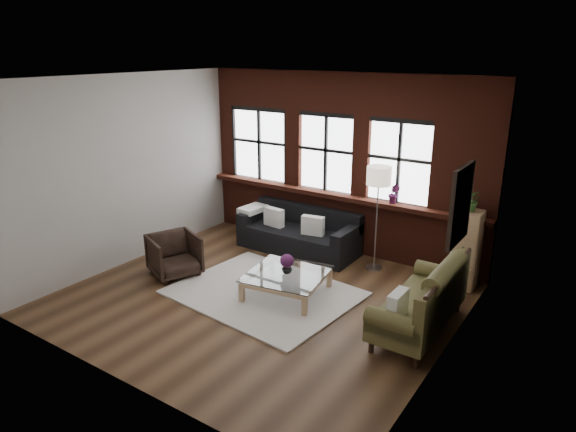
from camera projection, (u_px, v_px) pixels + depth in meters
The scene contains 26 objects.
floor at pixel (260, 297), 7.74m from camera, with size 5.50×5.50×0.00m, color #3F2717.
ceiling at pixel (256, 79), 6.73m from camera, with size 5.50×5.50×0.00m, color white.
wall_back at pixel (342, 164), 9.21m from camera, with size 5.50×5.50×0.00m, color #B4AFA7.
wall_front at pixel (112, 252), 5.27m from camera, with size 5.50×5.50×0.00m, color #B4AFA7.
wall_left at pixel (129, 171), 8.69m from camera, with size 5.00×5.00×0.00m, color #B4AFA7.
wall_right at pixel (453, 233), 5.79m from camera, with size 5.00×5.00×0.00m, color #B4AFA7.
brick_backwall at pixel (341, 164), 9.16m from camera, with size 5.50×0.12×3.20m, color #4E1D12, non-canonical shape.
sill_ledge at pixel (337, 196), 9.27m from camera, with size 5.50×0.30×0.08m, color #4E1D12.
window_left at pixel (260, 146), 10.07m from camera, with size 1.38×0.10×1.50m, color black, non-canonical shape.
window_mid at pixel (326, 154), 9.28m from camera, with size 1.38×0.10×1.50m, color black, non-canonical shape.
window_right at pixel (399, 163), 8.54m from camera, with size 1.38×0.10×1.50m, color black, non-canonical shape.
wall_poster at pixel (461, 205), 5.96m from camera, with size 0.05×0.74×0.94m, color black, non-canonical shape.
shag_rug at pixel (264, 293), 7.86m from camera, with size 2.62×2.06×0.03m, color beige.
dark_sofa at pixel (298, 230), 9.40m from camera, with size 2.21×0.90×0.80m, color black, non-canonical shape.
pillow_a at pixel (274, 217), 9.51m from camera, with size 0.40×0.14×0.34m, color white.
pillow_b at pixel (313, 226), 9.07m from camera, with size 0.40×0.14×0.34m, color white.
vintage_settee at pixel (420, 296), 6.70m from camera, with size 0.84×1.89×1.01m, color brown, non-canonical shape.
pillow_settee at pixel (398, 305), 6.25m from camera, with size 0.14×0.38×0.34m, color white.
armchair at pixel (174, 255), 8.41m from camera, with size 0.74×0.76×0.69m, color black.
coffee_table at pixel (287, 284), 7.76m from camera, with size 1.12×1.12×0.38m, color tan, non-canonical shape.
vase at pixel (287, 268), 7.68m from camera, with size 0.15×0.15×0.16m, color #B2B2B2.
flowers at pixel (287, 261), 7.64m from camera, with size 0.21×0.21×0.21m, color #5D2056.
drawer_chest at pixel (466, 250), 7.91m from camera, with size 0.38×0.38×1.25m, color tan.
potted_plant_top at pixel (472, 200), 7.66m from camera, with size 0.31×0.27×0.34m, color #2D5923.
floor_lamp at pixel (377, 215), 8.45m from camera, with size 0.40×0.40×1.93m, color #A5A5A8, non-canonical shape.
sill_plant at pixel (394, 194), 8.60m from camera, with size 0.19×0.15×0.35m, color #5D2056.
Camera 1 is at (4.22, -5.55, 3.60)m, focal length 32.00 mm.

